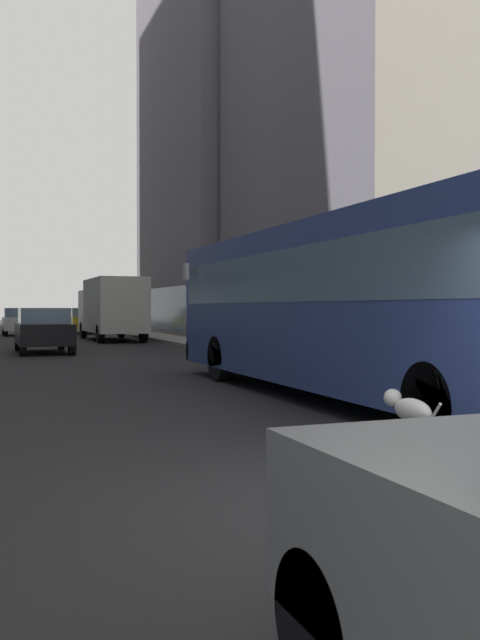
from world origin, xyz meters
TOP-DOWN VIEW (x-y plane):
  - ground_plane at (0.00, 35.00)m, footprint 120.00×120.00m
  - sidewalk_right at (5.70, 35.00)m, footprint 2.40×110.00m
  - building_right_far at (11.90, 33.81)m, footprint 10.78×14.42m
  - transit_bus at (2.80, 6.20)m, footprint 2.78×11.53m
  - car_black_suv at (-1.20, 21.02)m, footprint 1.82×4.27m
  - car_white_van at (-1.20, 37.96)m, footprint 1.85×4.18m
  - car_yellow_taxi at (2.80, 39.64)m, footprint 1.89×4.69m
  - box_truck at (2.80, 29.62)m, footprint 2.30×7.50m
  - dalmatian_dog at (0.98, 1.55)m, footprint 0.22×0.96m

SIDE VIEW (x-z plane):
  - ground_plane at x=0.00m, z-range 0.00..0.00m
  - sidewalk_right at x=5.70m, z-range 0.00..0.15m
  - dalmatian_dog at x=0.98m, z-range 0.15..0.87m
  - car_white_van at x=-1.20m, z-range 0.01..1.63m
  - car_black_suv at x=-1.20m, z-range 0.01..1.63m
  - car_yellow_taxi at x=2.80m, z-range 0.02..1.64m
  - box_truck at x=2.80m, z-range 0.14..3.19m
  - transit_bus at x=2.80m, z-range 0.25..3.30m
  - building_right_far at x=11.90m, z-range -0.01..37.29m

